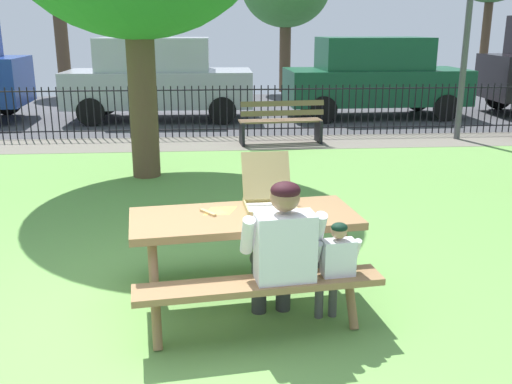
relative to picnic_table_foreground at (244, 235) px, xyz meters
The scene contains 12 objects.
ground 1.82m from the picnic_table_foreground, 115.89° to the left, with size 28.00×11.78×0.02m, color #6CA14D.
cobblestone_walkway 6.80m from the picnic_table_foreground, 96.34° to the left, with size 28.00×1.40×0.01m, color slate.
street_asphalt 11.20m from the picnic_table_foreground, 93.83° to the left, with size 28.00×7.45×0.01m, color #424247.
picnic_table_foreground is the anchor object (origin of this frame).
pizza_box_open 0.39m from the picnic_table_foreground, 41.52° to the left, with size 0.43×0.52×0.43m.
pizza_slice_on_table 0.29m from the picnic_table_foreground, 152.08° to the left, with size 0.32×0.30×0.02m.
adult_at_table 0.54m from the picnic_table_foreground, 63.06° to the right, with size 0.63×0.62×1.19m.
child_at_table 0.79m from the picnic_table_foreground, 35.18° to the right, with size 0.36×0.35×0.87m.
iron_fence_streetside 7.47m from the picnic_table_foreground, 95.74° to the left, with size 19.02×0.03×1.05m.
park_bench_center 6.69m from the picnic_table_foreground, 80.44° to the left, with size 1.63×0.60×0.85m.
parked_car_center 9.94m from the picnic_table_foreground, 98.53° to the left, with size 4.43×1.96×1.94m.
parked_car_right 10.55m from the picnic_table_foreground, 68.65° to the left, with size 4.45×2.01×1.94m.
Camera 1 is at (0.49, -3.98, 2.22)m, focal length 40.32 mm.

